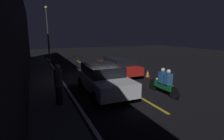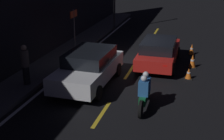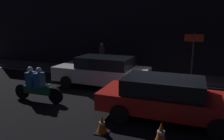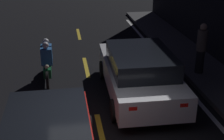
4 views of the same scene
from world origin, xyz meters
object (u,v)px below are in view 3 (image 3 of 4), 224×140
(motorcycle, at_px, (36,85))
(shop_sign, at_px, (193,47))
(traffic_cone_near, at_px, (102,125))
(pedestrian, at_px, (102,57))
(taxi_red, at_px, (168,98))
(sedan_white, at_px, (103,71))
(traffic_cone_mid, at_px, (161,134))

(motorcycle, relative_size, shop_sign, 0.92)
(traffic_cone_near, bearing_deg, shop_sign, 71.23)
(traffic_cone_near, height_order, pedestrian, pedestrian)
(taxi_red, relative_size, motorcycle, 2.03)
(sedan_white, relative_size, traffic_cone_mid, 6.70)
(taxi_red, distance_m, pedestrian, 6.71)
(pedestrian, relative_size, shop_sign, 0.72)
(sedan_white, xyz_separation_m, motorcycle, (-1.65, -2.74, -0.14))
(taxi_red, bearing_deg, sedan_white, 142.86)
(taxi_red, relative_size, pedestrian, 2.59)
(motorcycle, bearing_deg, taxi_red, 0.90)
(traffic_cone_near, distance_m, traffic_cone_mid, 1.66)
(sedan_white, xyz_separation_m, taxi_red, (3.37, -2.57, -0.06))
(traffic_cone_mid, bearing_deg, motorcycle, 163.19)
(sedan_white, bearing_deg, shop_sign, -148.73)
(sedan_white, xyz_separation_m, shop_sign, (3.97, 2.29, 1.05))
(motorcycle, relative_size, pedestrian, 1.28)
(traffic_cone_near, distance_m, shop_sign, 7.00)
(pedestrian, bearing_deg, taxi_red, -48.23)
(taxi_red, distance_m, traffic_cone_mid, 1.75)
(pedestrian, bearing_deg, motorcycle, -96.18)
(traffic_cone_mid, distance_m, pedestrian, 8.11)
(motorcycle, bearing_deg, traffic_cone_near, -23.73)
(taxi_red, height_order, traffic_cone_mid, taxi_red)
(traffic_cone_near, relative_size, traffic_cone_mid, 0.78)
(sedan_white, xyz_separation_m, traffic_cone_mid, (3.43, -4.27, -0.46))
(motorcycle, xyz_separation_m, traffic_cone_mid, (5.08, -1.53, -0.32))
(traffic_cone_mid, height_order, shop_sign, shop_sign)
(sedan_white, distance_m, motorcycle, 3.20)
(taxi_red, relative_size, traffic_cone_mid, 6.66)
(motorcycle, distance_m, shop_sign, 7.63)
(taxi_red, height_order, motorcycle, motorcycle)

